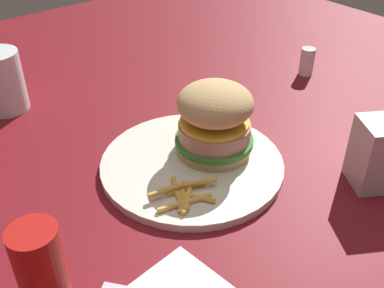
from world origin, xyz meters
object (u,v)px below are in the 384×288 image
fries_pile (184,193)px  plate (192,164)px  salt_shaker (307,61)px  drink_glass (2,84)px  sandwich (213,118)px  ketchup_bottle (46,286)px

fries_pile → plate: bearing=-137.1°
plate → salt_shaker: salt_shaker is taller
drink_glass → salt_shaker: bearing=154.7°
drink_glass → sandwich: bearing=118.9°
sandwich → drink_glass: bearing=-61.1°
fries_pile → salt_shaker: size_ratio=1.74×
plate → ketchup_bottle: (0.27, 0.12, 0.06)m
plate → salt_shaker: size_ratio=4.85×
plate → ketchup_bottle: 0.31m
fries_pile → drink_glass: bearing=-77.6°
plate → fries_pile: size_ratio=2.78×
sandwich → fries_pile: sandwich is taller
fries_pile → ketchup_bottle: 0.23m
sandwich → ketchup_bottle: 0.34m
plate → fries_pile: (0.06, 0.05, 0.01)m
drink_glass → ketchup_bottle: size_ratio=0.76×
plate → ketchup_bottle: size_ratio=1.92×
sandwich → drink_glass: (0.19, -0.34, -0.02)m
fries_pile → salt_shaker: bearing=-161.0°
salt_shaker → ketchup_bottle: bearing=18.7°
plate → sandwich: bearing=-174.4°
plate → sandwich: size_ratio=2.29×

